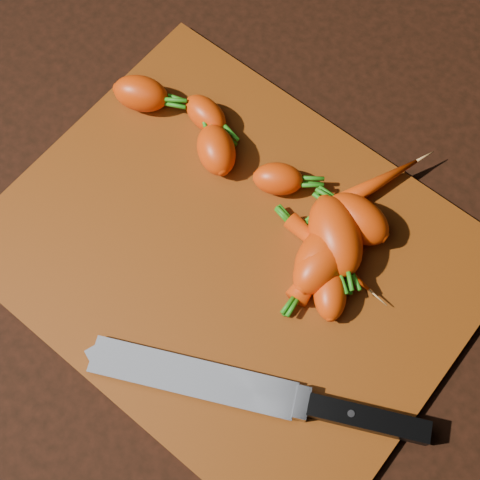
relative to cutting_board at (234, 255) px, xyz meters
The scene contains 15 objects.
ground 0.01m from the cutting_board, ahead, with size 2.00×2.00×0.01m, color black.
cutting_board is the anchor object (origin of this frame).
carrot_0 0.22m from the cutting_board, 158.84° to the left, with size 0.07×0.04×0.04m, color #EB3E06.
carrot_1 0.12m from the cutting_board, 139.01° to the left, with size 0.06×0.04×0.04m, color #EB3E06.
carrot_2 0.11m from the cutting_board, 43.73° to the left, with size 0.09×0.05×0.05m, color #EB3E06.
carrot_3 0.10m from the cutting_board, 26.74° to the left, with size 0.08×0.05×0.05m, color #EB3E06.
carrot_4 0.14m from the cutting_board, 51.82° to the left, with size 0.07×0.05×0.05m, color #EB3E06.
carrot_5 0.10m from the cutting_board, 98.03° to the left, with size 0.06×0.04×0.04m, color #EB3E06.
carrot_6 0.11m from the cutting_board, 11.60° to the left, with size 0.06×0.03×0.03m, color #EB3E06.
carrot_7 0.17m from the cutting_board, 64.99° to the left, with size 0.13×0.03×0.03m, color #EB3E06.
carrot_8 0.10m from the cutting_board, 36.14° to the left, with size 0.11×0.02×0.02m, color #EB3E06.
carrot_9 0.10m from the cutting_board, 28.75° to the left, with size 0.10×0.03×0.03m, color #EB3E06.
carrot_10 0.10m from the cutting_board, 32.83° to the left, with size 0.08×0.05×0.05m, color #EB3E06.
carrot_11 0.17m from the cutting_board, 140.40° to the left, with size 0.06×0.03×0.03m, color #EB3E06.
knife 0.14m from the cutting_board, 59.43° to the right, with size 0.32×0.18×0.02m.
Camera 1 is at (0.17, -0.20, 0.69)m, focal length 50.00 mm.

